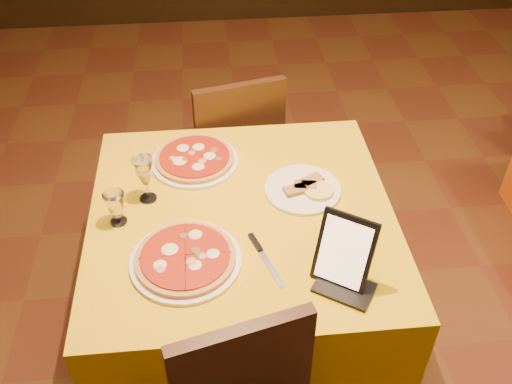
{
  "coord_description": "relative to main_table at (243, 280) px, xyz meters",
  "views": [
    {
      "loc": [
        -0.57,
        -1.37,
        2.15
      ],
      "look_at": [
        -0.42,
        0.12,
        0.86
      ],
      "focal_mm": 40.0,
      "sensor_mm": 36.0,
      "label": 1
    }
  ],
  "objects": [
    {
      "name": "floor",
      "position": [
        0.47,
        -0.14,
        -0.38
      ],
      "size": [
        6.0,
        7.0,
        0.01
      ],
      "primitive_type": "cube",
      "color": "#5E2D19",
      "rests_on": "ground"
    },
    {
      "name": "main_table",
      "position": [
        0.0,
        0.0,
        0.0
      ],
      "size": [
        1.1,
        1.1,
        0.75
      ],
      "primitive_type": "cube",
      "color": "gold",
      "rests_on": "floor"
    },
    {
      "name": "chair_main_far",
      "position": [
        0.0,
        0.82,
        0.08
      ],
      "size": [
        0.53,
        0.53,
        0.91
      ],
      "primitive_type": null,
      "rotation": [
        0.0,
        0.0,
        3.37
      ],
      "color": "black",
      "rests_on": "floor"
    },
    {
      "name": "pizza_near",
      "position": [
        -0.2,
        -0.22,
        0.39
      ],
      "size": [
        0.37,
        0.37,
        0.03
      ],
      "rotation": [
        0.0,
        0.0,
        -0.01
      ],
      "color": "white",
      "rests_on": "main_table"
    },
    {
      "name": "pizza_far",
      "position": [
        -0.16,
        0.31,
        0.39
      ],
      "size": [
        0.35,
        0.35,
        0.03
      ],
      "rotation": [
        0.0,
        0.0,
        -0.29
      ],
      "color": "white",
      "rests_on": "main_table"
    },
    {
      "name": "cutlet_dish",
      "position": [
        0.24,
        0.1,
        0.39
      ],
      "size": [
        0.29,
        0.29,
        0.03
      ],
      "rotation": [
        0.0,
        0.0,
        0.19
      ],
      "color": "white",
      "rests_on": "main_table"
    },
    {
      "name": "wine_glass",
      "position": [
        -0.34,
        0.11,
        0.47
      ],
      "size": [
        0.08,
        0.08,
        0.19
      ],
      "primitive_type": null,
      "rotation": [
        0.0,
        0.0,
        -0.18
      ],
      "color": "#E1D380",
      "rests_on": "main_table"
    },
    {
      "name": "water_glass",
      "position": [
        -0.44,
        -0.01,
        0.44
      ],
      "size": [
        0.08,
        0.08,
        0.13
      ],
      "primitive_type": null,
      "rotation": [
        0.0,
        0.0,
        -0.09
      ],
      "color": "white",
      "rests_on": "main_table"
    },
    {
      "name": "tablet",
      "position": [
        0.29,
        -0.34,
        0.49
      ],
      "size": [
        0.2,
        0.18,
        0.23
      ],
      "primitive_type": "cube",
      "rotation": [
        -0.35,
        0.0,
        -0.58
      ],
      "color": "black",
      "rests_on": "main_table"
    },
    {
      "name": "knife",
      "position": [
        0.06,
        -0.24,
        0.38
      ],
      "size": [
        0.1,
        0.25,
        0.01
      ],
      "primitive_type": "cube",
      "rotation": [
        0.0,
        0.0,
        1.9
      ],
      "color": "#B1B2B8",
      "rests_on": "main_table"
    },
    {
      "name": "fork_near",
      "position": [
        -0.35,
        -0.23,
        0.38
      ],
      "size": [
        0.05,
        0.15,
        0.01
      ],
      "primitive_type": "cube",
      "rotation": [
        0.0,
        0.0,
        1.76
      ],
      "color": "silver",
      "rests_on": "main_table"
    },
    {
      "name": "fork_far",
      "position": [
        -0.07,
        0.33,
        0.38
      ],
      "size": [
        0.07,
        0.15,
        0.01
      ],
      "primitive_type": "cube",
      "rotation": [
        0.0,
        0.0,
        1.91
      ],
      "color": "silver",
      "rests_on": "main_table"
    }
  ]
}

